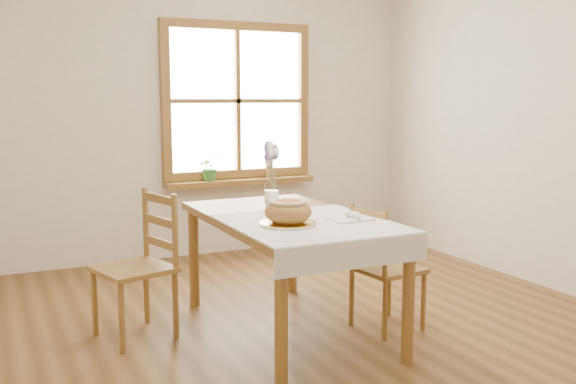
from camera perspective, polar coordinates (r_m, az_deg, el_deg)
name	(u,v)px	position (r m, az deg, el deg)	size (l,w,h in m)	color
ground	(309,347)	(3.96, 1.92, -13.59)	(5.00, 5.00, 0.00)	brown
room_walls	(311,57)	(3.68, 2.05, 11.91)	(4.60, 5.10, 2.65)	white
window	(237,101)	(6.13, -4.54, 8.07)	(1.46, 0.08, 1.46)	olive
window_sill	(241,182)	(6.12, -4.22, 0.93)	(1.46, 0.20, 0.05)	olive
dining_table	(288,229)	(4.02, 0.00, -3.31)	(0.90, 1.60, 0.75)	olive
table_linen	(310,223)	(3.74, 2.00, -2.81)	(0.91, 0.99, 0.01)	white
chair_left	(133,267)	(4.08, -13.57, -6.46)	(0.42, 0.44, 0.90)	olive
chair_right	(388,267)	(4.19, 8.86, -6.58)	(0.38, 0.40, 0.81)	olive
bread_plate	(288,224)	(3.66, 0.01, -2.84)	(0.32, 0.32, 0.02)	white
bread_loaf	(288,209)	(3.64, 0.01, -1.56)	(0.27, 0.27, 0.15)	#9F7138
egg_napkin	(350,219)	(3.84, 5.50, -2.37)	(0.24, 0.20, 0.01)	white
eggs	(350,214)	(3.84, 5.50, -1.99)	(0.19, 0.17, 0.04)	white
salt_shaker	(284,207)	(4.00, -0.38, -1.35)	(0.05, 0.05, 0.09)	white
pepper_shaker	(297,207)	(4.01, 0.76, -1.35)	(0.05, 0.05, 0.09)	white
flower_vase	(272,199)	(4.31, -1.46, -0.66)	(0.10, 0.10, 0.11)	white
lavender_bouquet	(272,168)	(4.29, -1.48, 2.11)	(0.17, 0.17, 0.32)	#7D61AD
potted_plant	(210,170)	(6.00, -6.94, 1.92)	(0.22, 0.25, 0.19)	#377D32
amber_bottle	(268,169)	(6.22, -1.75, 2.03)	(0.06, 0.06, 0.16)	#9A691C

